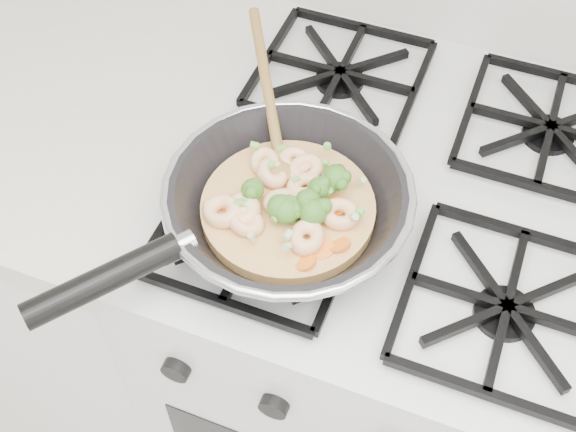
% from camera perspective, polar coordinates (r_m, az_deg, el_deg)
% --- Properties ---
extents(stove, '(0.60, 0.60, 0.92)m').
position_cam_1_polar(stove, '(1.34, 6.95, -9.77)').
color(stove, silver).
rests_on(stove, ground).
extents(skillet, '(0.35, 0.52, 0.10)m').
position_cam_1_polar(skillet, '(0.87, -0.27, 1.01)').
color(skillet, black).
rests_on(skillet, stove).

